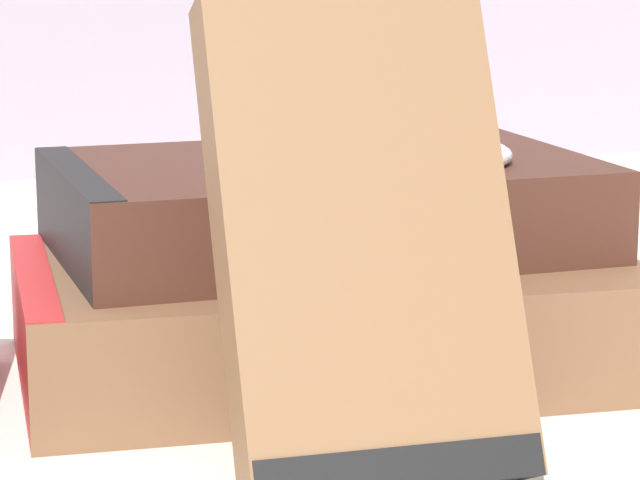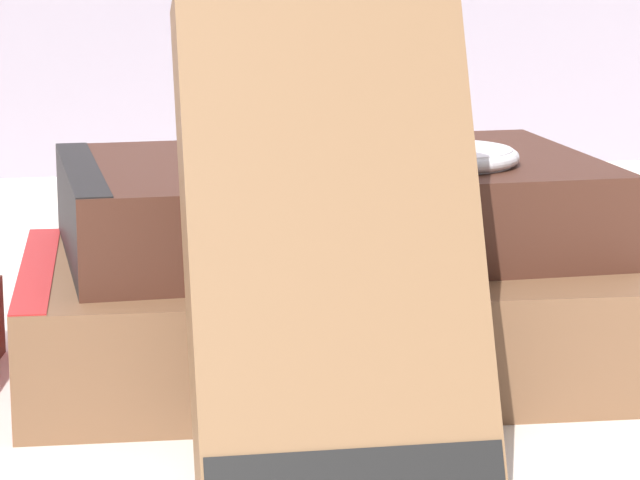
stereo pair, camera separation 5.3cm
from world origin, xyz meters
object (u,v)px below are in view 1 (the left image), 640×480
book_leaning_front (365,255)px  pocket_watch (441,154)px  book_flat_bottom (311,316)px  book_flat_top (310,205)px

book_leaning_front → pocket_watch: book_leaning_front is taller
book_flat_bottom → book_leaning_front: size_ratio=1.57×
book_flat_bottom → book_flat_top: book_flat_top is taller
book_flat_top → pocket_watch: 0.05m
book_flat_bottom → pocket_watch: pocket_watch is taller
book_leaning_front → pocket_watch: size_ratio=2.63×
book_leaning_front → pocket_watch: (0.06, 0.10, 0.01)m
book_flat_top → book_leaning_front: book_leaning_front is taller
book_flat_top → book_leaning_front: size_ratio=1.39×
book_flat_bottom → pocket_watch: size_ratio=4.11×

